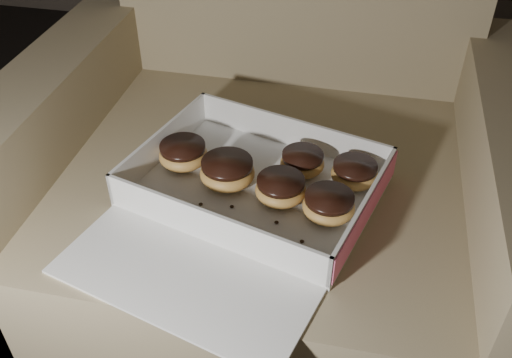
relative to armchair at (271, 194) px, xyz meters
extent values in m
cube|color=#847154|center=(0.00, -0.05, -0.09)|extent=(0.76, 0.76, 0.45)
cube|color=#847154|center=(-0.41, -0.05, -0.02)|extent=(0.13, 0.76, 0.59)
cube|color=#847154|center=(0.41, -0.05, -0.02)|extent=(0.13, 0.76, 0.59)
cube|color=white|center=(0.00, -0.15, 0.14)|extent=(0.46, 0.39, 0.01)
cube|color=white|center=(0.04, -0.01, 0.17)|extent=(0.38, 0.11, 0.06)
cube|color=white|center=(-0.04, -0.29, 0.17)|extent=(0.38, 0.11, 0.06)
cube|color=white|center=(-0.18, -0.10, 0.17)|extent=(0.09, 0.28, 0.06)
cube|color=white|center=(0.19, -0.20, 0.17)|extent=(0.09, 0.28, 0.06)
cube|color=#E35B84|center=(0.19, -0.20, 0.17)|extent=(0.08, 0.28, 0.05)
cube|color=white|center=(-0.06, -0.37, 0.13)|extent=(0.41, 0.26, 0.01)
ellipsoid|color=gold|center=(0.05, -0.17, 0.16)|extent=(0.09, 0.09, 0.04)
cylinder|color=black|center=(0.05, -0.17, 0.18)|extent=(0.08, 0.08, 0.01)
ellipsoid|color=gold|center=(0.07, -0.09, 0.16)|extent=(0.08, 0.08, 0.04)
cylinder|color=black|center=(0.07, -0.09, 0.17)|extent=(0.07, 0.07, 0.01)
ellipsoid|color=gold|center=(0.13, -0.19, 0.16)|extent=(0.08, 0.08, 0.04)
cylinder|color=black|center=(0.13, -0.19, 0.18)|extent=(0.08, 0.08, 0.01)
ellipsoid|color=gold|center=(-0.14, -0.11, 0.16)|extent=(0.09, 0.09, 0.04)
cylinder|color=black|center=(-0.14, -0.11, 0.18)|extent=(0.08, 0.08, 0.01)
ellipsoid|color=gold|center=(0.16, -0.10, 0.16)|extent=(0.08, 0.08, 0.04)
cylinder|color=black|center=(0.16, -0.10, 0.18)|extent=(0.08, 0.08, 0.01)
ellipsoid|color=gold|center=(-0.05, -0.15, 0.16)|extent=(0.09, 0.09, 0.05)
cylinder|color=black|center=(-0.05, -0.15, 0.18)|extent=(0.09, 0.09, 0.01)
ellipsoid|color=black|center=(0.05, -0.23, 0.14)|extent=(0.01, 0.01, 0.00)
ellipsoid|color=black|center=(-0.03, -0.21, 0.14)|extent=(0.01, 0.01, 0.00)
ellipsoid|color=black|center=(0.10, -0.26, 0.14)|extent=(0.01, 0.01, 0.00)
ellipsoid|color=black|center=(-0.08, -0.21, 0.14)|extent=(0.01, 0.01, 0.00)
camera|label=1|loc=(0.16, -0.88, 0.77)|focal=40.00mm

